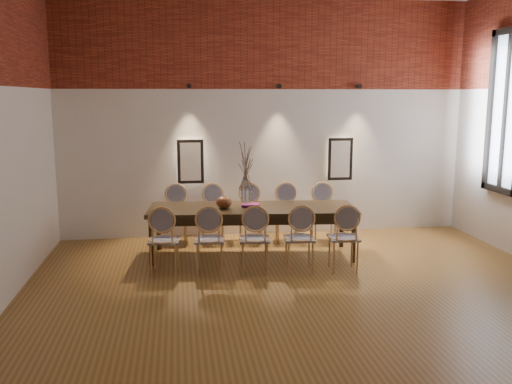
{
  "coord_description": "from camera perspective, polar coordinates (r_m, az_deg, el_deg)",
  "views": [
    {
      "loc": [
        -1.52,
        -5.67,
        2.38
      ],
      "look_at": [
        -0.43,
        1.77,
        1.05
      ],
      "focal_mm": 38.0,
      "sensor_mm": 36.0,
      "label": 1
    }
  ],
  "objects": [
    {
      "name": "vase",
      "position": [
        8.05,
        -1.08,
        -0.56
      ],
      "size": [
        0.14,
        0.14,
        0.3
      ],
      "primitive_type": "cylinder",
      "color": "silver",
      "rests_on": "dining_table"
    },
    {
      "name": "window_glass",
      "position": [
        9.15,
        24.88,
        7.67
      ],
      "size": [
        0.02,
        0.78,
        2.38
      ],
      "primitive_type": "cube",
      "color": "silver",
      "rests_on": "wall_right"
    },
    {
      "name": "wall_back",
      "position": [
        9.36,
        1.04,
        7.7
      ],
      "size": [
        7.0,
        0.1,
        4.0
      ],
      "primitive_type": "cube",
      "color": "silver",
      "rests_on": "ground"
    },
    {
      "name": "chair_far_b",
      "position": [
        8.9,
        -4.58,
        -2.4
      ],
      "size": [
        0.48,
        0.48,
        0.94
      ],
      "primitive_type": null,
      "rotation": [
        0.0,
        0.0,
        3.05
      ],
      "color": "tan",
      "rests_on": "floor"
    },
    {
      "name": "window_frame",
      "position": [
        9.14,
        24.78,
        7.68
      ],
      "size": [
        0.08,
        0.9,
        2.5
      ],
      "primitive_type": "cube",
      "color": "black",
      "rests_on": "wall_right"
    },
    {
      "name": "bowl",
      "position": [
        8.01,
        -3.39,
        -1.07
      ],
      "size": [
        0.24,
        0.24,
        0.18
      ],
      "primitive_type": "ellipsoid",
      "color": "#5C2C14",
      "rests_on": "dining_table"
    },
    {
      "name": "chair_far_d",
      "position": [
        8.94,
        3.29,
        -2.32
      ],
      "size": [
        0.48,
        0.48,
        0.94
      ],
      "primitive_type": null,
      "rotation": [
        0.0,
        0.0,
        3.05
      ],
      "color": "tan",
      "rests_on": "floor"
    },
    {
      "name": "chair_far_c",
      "position": [
        8.9,
        -0.63,
        -2.37
      ],
      "size": [
        0.48,
        0.48,
        0.94
      ],
      "primitive_type": null,
      "rotation": [
        0.0,
        0.0,
        3.05
      ],
      "color": "tan",
      "rests_on": "floor"
    },
    {
      "name": "chair_near_b",
      "position": [
        7.4,
        -4.9,
        -4.98
      ],
      "size": [
        0.48,
        0.48,
        0.94
      ],
      "primitive_type": null,
      "rotation": [
        0.0,
        0.0,
        -0.09
      ],
      "color": "tan",
      "rests_on": "floor"
    },
    {
      "name": "spot_fixture_left",
      "position": [
        9.1,
        -7.07,
        11.03
      ],
      "size": [
        0.08,
        0.1,
        0.08
      ],
      "primitive_type": "cylinder",
      "rotation": [
        1.57,
        0.0,
        0.0
      ],
      "color": "black",
      "rests_on": "wall_back"
    },
    {
      "name": "window_mullion",
      "position": [
        9.14,
        24.78,
        7.68
      ],
      "size": [
        0.06,
        0.06,
        2.4
      ],
      "primitive_type": "cube",
      "color": "black",
      "rests_on": "wall_right"
    },
    {
      "name": "chair_near_c",
      "position": [
        7.4,
        -0.14,
        -4.94
      ],
      "size": [
        0.48,
        0.48,
        0.94
      ],
      "primitive_type": null,
      "rotation": [
        0.0,
        0.0,
        -0.09
      ],
      "color": "tan",
      "rests_on": "floor"
    },
    {
      "name": "spot_fixture_mid",
      "position": [
        9.26,
        2.43,
        11.08
      ],
      "size": [
        0.08,
        0.1,
        0.08
      ],
      "primitive_type": "cylinder",
      "rotation": [
        1.57,
        0.0,
        0.0
      ],
      "color": "black",
      "rests_on": "wall_back"
    },
    {
      "name": "chair_far_e",
      "position": [
        9.03,
        7.16,
        -2.26
      ],
      "size": [
        0.48,
        0.48,
        0.94
      ],
      "primitive_type": null,
      "rotation": [
        0.0,
        0.0,
        3.05
      ],
      "color": "tan",
      "rests_on": "floor"
    },
    {
      "name": "brick_band_back",
      "position": [
        9.32,
        1.13,
        15.39
      ],
      "size": [
        7.0,
        0.02,
        1.5
      ],
      "primitive_type": "cube",
      "color": "maroon",
      "rests_on": "ground"
    },
    {
      "name": "chair_near_e",
      "position": [
        7.56,
        9.21,
        -4.75
      ],
      "size": [
        0.48,
        0.48,
        0.94
      ],
      "primitive_type": null,
      "rotation": [
        0.0,
        0.0,
        -0.09
      ],
      "color": "tan",
      "rests_on": "floor"
    },
    {
      "name": "spot_fixture_right",
      "position": [
        9.62,
        10.8,
        10.87
      ],
      "size": [
        0.08,
        0.1,
        0.08
      ],
      "primitive_type": "cylinder",
      "rotation": [
        1.57,
        0.0,
        0.0
      ],
      "color": "black",
      "rests_on": "wall_back"
    },
    {
      "name": "chair_near_a",
      "position": [
        7.44,
        -9.64,
        -4.99
      ],
      "size": [
        0.48,
        0.48,
        0.94
      ],
      "primitive_type": null,
      "rotation": [
        0.0,
        0.0,
        -0.09
      ],
      "color": "tan",
      "rests_on": "floor"
    },
    {
      "name": "chair_far_a",
      "position": [
        8.93,
        -8.51,
        -2.43
      ],
      "size": [
        0.48,
        0.48,
        0.94
      ],
      "primitive_type": null,
      "rotation": [
        0.0,
        0.0,
        3.05
      ],
      "color": "tan",
      "rests_on": "floor"
    },
    {
      "name": "chair_near_d",
      "position": [
        7.45,
        4.58,
        -4.86
      ],
      "size": [
        0.48,
        0.48,
        0.94
      ],
      "primitive_type": null,
      "rotation": [
        0.0,
        0.0,
        -0.09
      ],
      "color": "tan",
      "rests_on": "floor"
    },
    {
      "name": "niche_right",
      "position": [
        9.61,
        8.81,
        3.46
      ],
      "size": [
        0.36,
        0.06,
        0.66
      ],
      "primitive_type": "cube",
      "color": "#FFEAC6",
      "rests_on": "wall_back"
    },
    {
      "name": "dried_branches",
      "position": [
        7.98,
        -1.09,
        2.61
      ],
      "size": [
        0.5,
        0.5,
        0.7
      ],
      "primitive_type": null,
      "color": "#4C3D30",
      "rests_on": "vase"
    },
    {
      "name": "niche_left",
      "position": [
        9.19,
        -6.91,
        3.21
      ],
      "size": [
        0.36,
        0.06,
        0.66
      ],
      "primitive_type": "cube",
      "color": "#FFEAC6",
      "rests_on": "wall_back"
    },
    {
      "name": "book",
      "position": [
        8.19,
        -0.57,
        -1.35
      ],
      "size": [
        0.28,
        0.2,
        0.03
      ],
      "primitive_type": "cube",
      "rotation": [
        0.0,
        0.0,
        -0.09
      ],
      "color": "#80135F",
      "rests_on": "dining_table"
    },
    {
      "name": "dining_table",
      "position": [
        8.17,
        -0.41,
        -4.18
      ],
      "size": [
        3.14,
        1.27,
        0.75
      ],
      "primitive_type": "cube",
      "rotation": [
        0.0,
        0.0,
        -0.09
      ],
      "color": "black",
      "rests_on": "floor"
    },
    {
      "name": "floor",
      "position": [
        6.34,
        6.33,
        -12.19
      ],
      "size": [
        7.0,
        7.0,
        0.02
      ],
      "primitive_type": "cube",
      "color": "olive",
      "rests_on": "ground"
    }
  ]
}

